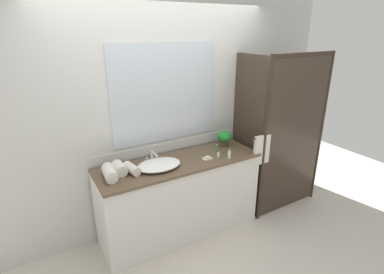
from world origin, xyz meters
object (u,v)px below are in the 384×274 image
object	(u,v)px
amenity_bottle_body_wash	(217,148)
rolled_towel_far_edge	(132,168)
faucet	(152,158)
rolled_towel_near_edge	(110,173)
soap_dish	(207,158)
rolled_towel_middle	(119,168)
sink_basin	(159,165)
amenity_bottle_lotion	(218,154)
amenity_bottle_conditioner	(229,154)
potted_plant	(224,137)

from	to	relation	value
amenity_bottle_body_wash	rolled_towel_far_edge	xyz separation A→B (m)	(-1.04, -0.03, 0.01)
faucet	rolled_towel_far_edge	distance (m)	0.31
rolled_towel_near_edge	soap_dish	bearing A→B (deg)	-5.00
faucet	amenity_bottle_body_wash	bearing A→B (deg)	-8.04
rolled_towel_far_edge	amenity_bottle_body_wash	bearing A→B (deg)	1.41
rolled_towel_near_edge	rolled_towel_middle	bearing A→B (deg)	24.65
faucet	sink_basin	bearing A→B (deg)	-90.00
amenity_bottle_body_wash	faucet	bearing A→B (deg)	171.96
amenity_bottle_lotion	faucet	bearing A→B (deg)	159.54
amenity_bottle_conditioner	rolled_towel_middle	size ratio (longest dim) A/B	0.52
rolled_towel_middle	rolled_towel_far_edge	world-z (taller)	rolled_towel_middle
potted_plant	amenity_bottle_body_wash	distance (m)	0.21
sink_basin	faucet	bearing A→B (deg)	90.00
soap_dish	rolled_towel_far_edge	size ratio (longest dim) A/B	0.46
sink_basin	soap_dish	xyz separation A→B (m)	(0.55, -0.07, -0.02)
faucet	soap_dish	world-z (taller)	faucet
soap_dish	rolled_towel_far_edge	bearing A→B (deg)	172.74
amenity_bottle_body_wash	rolled_towel_near_edge	bearing A→B (deg)	-178.21
potted_plant	amenity_bottle_body_wash	xyz separation A→B (m)	(-0.18, -0.09, -0.07)
sink_basin	rolled_towel_near_edge	bearing A→B (deg)	177.74
rolled_towel_middle	rolled_towel_far_edge	size ratio (longest dim) A/B	0.87
sink_basin	potted_plant	world-z (taller)	potted_plant
soap_dish	sink_basin	bearing A→B (deg)	172.52
amenity_bottle_body_wash	rolled_towel_near_edge	distance (m)	1.26
rolled_towel_near_edge	amenity_bottle_conditioner	bearing A→B (deg)	-8.63
sink_basin	rolled_towel_middle	distance (m)	0.40
sink_basin	rolled_towel_far_edge	size ratio (longest dim) A/B	2.13
sink_basin	rolled_towel_middle	world-z (taller)	rolled_towel_middle
soap_dish	amenity_bottle_lotion	world-z (taller)	amenity_bottle_lotion
potted_plant	amenity_bottle_body_wash	world-z (taller)	potted_plant
sink_basin	amenity_bottle_lotion	size ratio (longest dim) A/B	6.30
sink_basin	amenity_bottle_conditioner	xyz separation A→B (m)	(0.77, -0.17, 0.01)
sink_basin	faucet	world-z (taller)	faucet
potted_plant	amenity_bottle_conditioner	xyz separation A→B (m)	(-0.17, -0.33, -0.06)
amenity_bottle_body_wash	rolled_towel_middle	world-z (taller)	rolled_towel_middle
potted_plant	rolled_towel_near_edge	distance (m)	1.44
soap_dish	rolled_towel_near_edge	bearing A→B (deg)	175.00
potted_plant	rolled_towel_near_edge	bearing A→B (deg)	-174.65
faucet	amenity_bottle_lotion	bearing A→B (deg)	-20.46
faucet	amenity_bottle_lotion	size ratio (longest dim) A/B	2.30
amenity_bottle_body_wash	potted_plant	bearing A→B (deg)	28.36
faucet	soap_dish	distance (m)	0.60
amenity_bottle_conditioner	sink_basin	bearing A→B (deg)	167.34
amenity_bottle_conditioner	amenity_bottle_body_wash	bearing A→B (deg)	91.71
amenity_bottle_conditioner	amenity_bottle_lotion	bearing A→B (deg)	135.43
rolled_towel_middle	rolled_towel_far_edge	distance (m)	0.12
faucet	amenity_bottle_conditioner	world-z (taller)	faucet
amenity_bottle_body_wash	rolled_towel_middle	distance (m)	1.15
amenity_bottle_lotion	amenity_bottle_conditioner	xyz separation A→B (m)	(0.09, -0.08, 0.01)
soap_dish	amenity_bottle_conditioner	xyz separation A→B (m)	(0.22, -0.10, 0.03)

